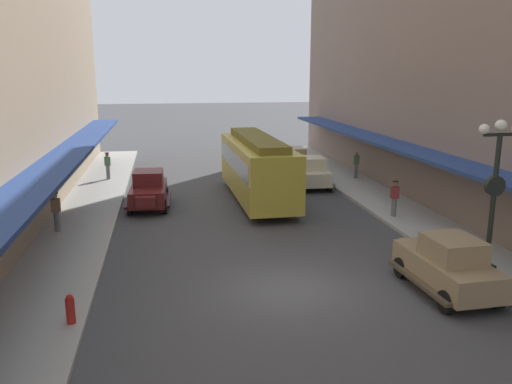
{
  "coord_description": "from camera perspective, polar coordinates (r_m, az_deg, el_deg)",
  "views": [
    {
      "loc": [
        -3.71,
        -14.96,
        6.73
      ],
      "look_at": [
        0.0,
        6.0,
        1.8
      ],
      "focal_mm": 36.63,
      "sensor_mm": 36.0,
      "label": 1
    }
  ],
  "objects": [
    {
      "name": "lamp_post_with_clock",
      "position": [
        17.95,
        24.53,
        -0.2
      ],
      "size": [
        1.42,
        0.44,
        5.16
      ],
      "color": "black",
      "rests_on": "sidewalk_right"
    },
    {
      "name": "pedestrian_0",
      "position": [
        33.43,
        10.85,
        2.92
      ],
      "size": [
        0.36,
        0.24,
        1.64
      ],
      "color": "slate",
      "rests_on": "sidewalk_right"
    },
    {
      "name": "fire_hydrant",
      "position": [
        15.08,
        -19.62,
        -11.92
      ],
      "size": [
        0.24,
        0.24,
        0.82
      ],
      "color": "#B21E19",
      "rests_on": "sidewalk_left"
    },
    {
      "name": "pedestrian_3",
      "position": [
        24.98,
        14.89,
        -0.64
      ],
      "size": [
        0.36,
        0.28,
        1.67
      ],
      "color": "slate",
      "rests_on": "sidewalk_right"
    },
    {
      "name": "parked_car_1",
      "position": [
        17.31,
        20.19,
        -7.33
      ],
      "size": [
        2.26,
        4.3,
        1.84
      ],
      "color": "#997F5B",
      "rests_on": "ground"
    },
    {
      "name": "parked_car_0",
      "position": [
        31.07,
        5.97,
        2.24
      ],
      "size": [
        2.3,
        4.32,
        1.84
      ],
      "color": "beige",
      "rests_on": "ground"
    },
    {
      "name": "ground_plane",
      "position": [
        16.82,
        3.62,
        -10.58
      ],
      "size": [
        200.0,
        200.0,
        0.0
      ],
      "primitive_type": "plane",
      "color": "#424244"
    },
    {
      "name": "parked_car_3",
      "position": [
        26.87,
        -11.64,
        0.33
      ],
      "size": [
        2.28,
        4.31,
        1.84
      ],
      "color": "#591919",
      "rests_on": "ground"
    },
    {
      "name": "parked_car_2",
      "position": [
        34.87,
        3.97,
        3.46
      ],
      "size": [
        2.19,
        4.28,
        1.84
      ],
      "color": "#997F5B",
      "rests_on": "ground"
    },
    {
      "name": "pedestrian_2",
      "position": [
        23.41,
        -20.98,
        -1.98
      ],
      "size": [
        0.36,
        0.28,
        1.67
      ],
      "color": "slate",
      "rests_on": "sidewalk_left"
    },
    {
      "name": "sidewalk_right",
      "position": [
        19.84,
        25.4,
        -7.88
      ],
      "size": [
        3.0,
        60.0,
        0.15
      ],
      "primitive_type": "cube",
      "color": "#A8A59E",
      "rests_on": "ground"
    },
    {
      "name": "pedestrian_1",
      "position": [
        33.81,
        -15.89,
        2.81
      ],
      "size": [
        0.36,
        0.28,
        1.67
      ],
      "color": "slate",
      "rests_on": "sidewalk_left"
    },
    {
      "name": "streetcar",
      "position": [
        27.41,
        0.12,
        2.9
      ],
      "size": [
        2.69,
        9.64,
        3.46
      ],
      "color": "gold",
      "rests_on": "ground"
    },
    {
      "name": "sidewalk_left",
      "position": [
        16.81,
        -22.63,
        -11.35
      ],
      "size": [
        3.0,
        60.0,
        0.15
      ],
      "primitive_type": "cube",
      "color": "#A8A59E",
      "rests_on": "ground"
    }
  ]
}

